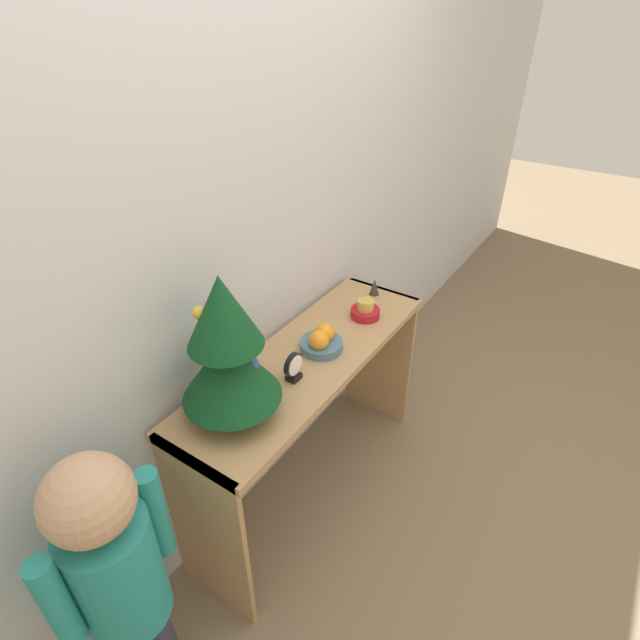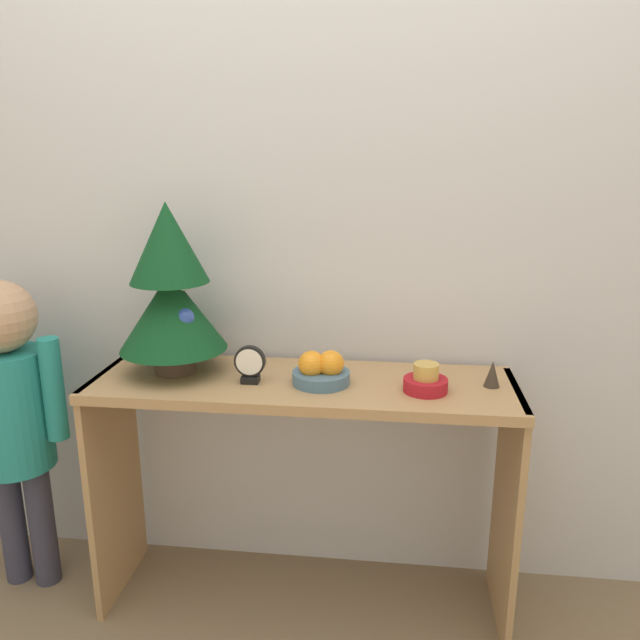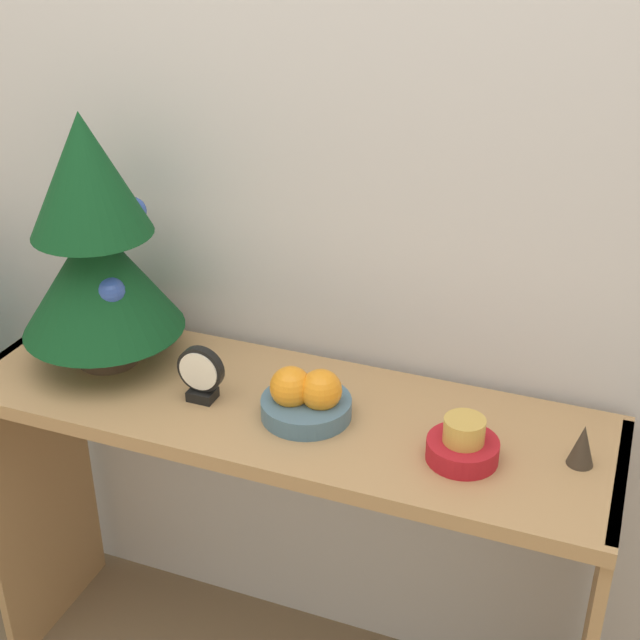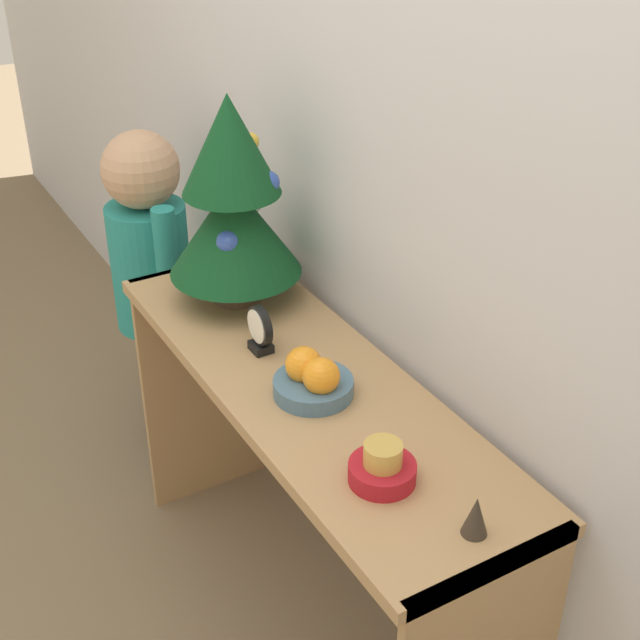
% 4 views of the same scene
% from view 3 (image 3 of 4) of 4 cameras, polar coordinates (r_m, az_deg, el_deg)
% --- Properties ---
extents(back_wall, '(7.00, 0.05, 2.50)m').
position_cam_3_polar(back_wall, '(1.68, 0.51, 13.27)').
color(back_wall, silver).
rests_on(back_wall, ground_plane).
extents(console_table, '(1.24, 0.39, 0.75)m').
position_cam_3_polar(console_table, '(1.77, -2.34, -10.01)').
color(console_table, tan).
rests_on(console_table, ground_plane).
extents(mini_tree, '(0.32, 0.32, 0.51)m').
position_cam_3_polar(mini_tree, '(1.75, -14.21, 4.76)').
color(mini_tree, '#4C3828').
rests_on(mini_tree, console_table).
extents(fruit_bowl, '(0.17, 0.17, 0.10)m').
position_cam_3_polar(fruit_bowl, '(1.62, -0.90, -5.04)').
color(fruit_bowl, '#476B84').
rests_on(fruit_bowl, console_table).
extents(singing_bowl, '(0.12, 0.12, 0.08)m').
position_cam_3_polar(singing_bowl, '(1.54, 9.13, -7.88)').
color(singing_bowl, '#AD1923').
rests_on(singing_bowl, console_table).
extents(desk_clock, '(0.09, 0.04, 0.11)m').
position_cam_3_polar(desk_clock, '(1.67, -7.64, -3.47)').
color(desk_clock, black).
rests_on(desk_clock, console_table).
extents(figurine, '(0.05, 0.05, 0.08)m').
position_cam_3_polar(figurine, '(1.56, 16.45, -7.69)').
color(figurine, '#382D23').
rests_on(figurine, console_table).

